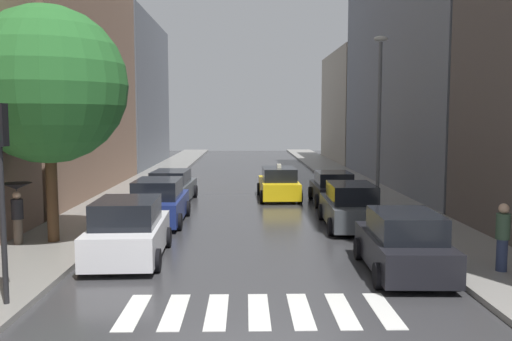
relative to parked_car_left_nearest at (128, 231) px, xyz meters
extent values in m
cube|color=#343436|center=(3.71, 17.07, -0.86)|extent=(28.00, 72.00, 0.04)
cube|color=gray|center=(-2.79, 17.07, -0.76)|extent=(3.00, 72.00, 0.15)
cube|color=gray|center=(10.21, 17.07, -0.76)|extent=(3.00, 72.00, 0.15)
cube|color=silver|center=(1.01, -4.33, -0.83)|extent=(0.45, 2.20, 0.01)
cube|color=silver|center=(1.91, -4.33, -0.83)|extent=(0.45, 2.20, 0.01)
cube|color=silver|center=(2.81, -4.33, -0.83)|extent=(0.45, 2.20, 0.01)
cube|color=silver|center=(3.71, -4.33, -0.83)|extent=(0.45, 2.20, 0.01)
cube|color=silver|center=(4.61, -4.33, -0.83)|extent=(0.45, 2.20, 0.01)
cube|color=silver|center=(5.51, -4.33, -0.83)|extent=(0.45, 2.20, 0.01)
cube|color=silver|center=(6.41, -4.33, -0.83)|extent=(0.45, 2.20, 0.01)
cube|color=#8C6B56|center=(-7.29, 14.15, 6.49)|extent=(6.00, 17.08, 14.66)
cube|color=slate|center=(-7.29, 31.21, 5.39)|extent=(6.00, 16.17, 12.46)
cube|color=#9E9384|center=(14.71, 35.89, 4.33)|extent=(6.00, 14.11, 10.34)
cube|color=silver|center=(0.00, 0.06, -0.21)|extent=(2.11, 4.37, 0.90)
cube|color=black|center=(0.01, -0.16, 0.60)|extent=(1.80, 2.43, 0.74)
cylinder|color=black|center=(-1.03, 1.44, -0.52)|extent=(0.24, 0.65, 0.64)
cylinder|color=black|center=(0.92, 1.51, -0.52)|extent=(0.24, 0.65, 0.64)
cylinder|color=black|center=(-0.92, -1.40, -0.52)|extent=(0.24, 0.65, 0.64)
cylinder|color=black|center=(1.03, -1.32, -0.52)|extent=(0.24, 0.65, 0.64)
cube|color=navy|center=(0.01, 5.57, -0.23)|extent=(1.91, 4.46, 0.87)
cube|color=black|center=(0.01, 5.35, 0.56)|extent=(1.68, 2.46, 0.71)
cylinder|color=black|center=(-0.94, 7.04, -0.52)|extent=(0.22, 0.64, 0.64)
cylinder|color=black|center=(0.96, 7.04, -0.52)|extent=(0.22, 0.64, 0.64)
cylinder|color=black|center=(-0.94, 4.09, -0.52)|extent=(0.22, 0.64, 0.64)
cylinder|color=black|center=(0.97, 4.10, -0.52)|extent=(0.22, 0.64, 0.64)
cube|color=#474C51|center=(-0.20, 10.89, -0.27)|extent=(2.05, 4.82, 0.78)
cube|color=black|center=(-0.21, 10.65, 0.43)|extent=(1.74, 2.68, 0.64)
cylinder|color=black|center=(-1.06, 12.49, -0.52)|extent=(0.25, 0.65, 0.64)
cylinder|color=black|center=(0.79, 12.41, -0.52)|extent=(0.25, 0.65, 0.64)
cylinder|color=black|center=(-1.19, 9.36, -0.52)|extent=(0.25, 0.65, 0.64)
cylinder|color=black|center=(0.66, 9.28, -0.52)|extent=(0.25, 0.65, 0.64)
cube|color=black|center=(7.65, -1.51, -0.25)|extent=(1.99, 4.21, 0.83)
cube|color=black|center=(7.64, -1.72, 0.51)|extent=(1.71, 2.34, 0.68)
cylinder|color=black|center=(6.77, -0.11, -0.52)|extent=(0.24, 0.65, 0.64)
cylinder|color=black|center=(8.62, -0.17, -0.52)|extent=(0.24, 0.65, 0.64)
cylinder|color=black|center=(6.68, -2.85, -0.52)|extent=(0.24, 0.65, 0.64)
cylinder|color=black|center=(8.53, -2.91, -0.52)|extent=(0.24, 0.65, 0.64)
cube|color=#474C51|center=(7.43, 4.60, -0.25)|extent=(1.94, 4.56, 0.83)
cube|color=black|center=(7.42, 4.37, 0.51)|extent=(1.67, 2.52, 0.68)
cylinder|color=black|center=(6.55, 6.11, -0.52)|extent=(0.24, 0.65, 0.64)
cylinder|color=black|center=(8.38, 6.06, -0.52)|extent=(0.24, 0.65, 0.64)
cylinder|color=black|center=(6.47, 3.13, -0.52)|extent=(0.24, 0.65, 0.64)
cylinder|color=black|center=(8.30, 3.09, -0.52)|extent=(0.24, 0.65, 0.64)
cube|color=black|center=(7.69, 10.33, -0.28)|extent=(1.82, 4.11, 0.76)
cube|color=black|center=(7.69, 10.13, 0.41)|extent=(1.60, 2.26, 0.62)
cylinder|color=black|center=(6.79, 11.69, -0.52)|extent=(0.22, 0.64, 0.64)
cylinder|color=black|center=(8.59, 11.68, -0.52)|extent=(0.22, 0.64, 0.64)
cylinder|color=black|center=(6.78, 8.98, -0.52)|extent=(0.22, 0.64, 0.64)
cylinder|color=black|center=(8.58, 8.98, -0.52)|extent=(0.22, 0.64, 0.64)
cube|color=yellow|center=(5.15, 11.96, -0.26)|extent=(1.95, 4.53, 0.80)
cube|color=black|center=(5.15, 11.73, 0.46)|extent=(1.68, 2.51, 0.65)
cube|color=#F2EDCC|center=(5.15, 11.73, 0.88)|extent=(0.21, 0.36, 0.18)
cylinder|color=black|center=(4.19, 13.42, -0.52)|extent=(0.23, 0.64, 0.64)
cylinder|color=black|center=(6.04, 13.46, -0.52)|extent=(0.23, 0.64, 0.64)
cylinder|color=black|center=(4.26, 10.46, -0.52)|extent=(0.23, 0.64, 0.64)
cylinder|color=black|center=(6.11, 10.50, -0.52)|extent=(0.23, 0.64, 0.64)
cylinder|color=brown|center=(-3.79, 1.40, -0.29)|extent=(0.28, 0.28, 0.80)
cylinder|color=black|center=(-3.79, 1.40, 0.43)|extent=(0.36, 0.36, 0.64)
sphere|color=tan|center=(-3.79, 1.40, 0.87)|extent=(0.25, 0.25, 0.25)
cone|color=black|center=(-3.79, 1.40, 1.16)|extent=(0.93, 0.93, 0.20)
cylinder|color=#333338|center=(-3.79, 1.40, 0.80)|extent=(0.02, 0.02, 0.73)
cylinder|color=navy|center=(10.14, -1.91, -0.26)|extent=(0.28, 0.28, 0.85)
cylinder|color=#38513D|center=(10.14, -1.91, 0.50)|extent=(0.36, 0.36, 0.67)
sphere|color=tan|center=(10.14, -1.91, 0.97)|extent=(0.27, 0.27, 0.27)
cylinder|color=#513823|center=(-2.82, 1.80, 0.77)|extent=(0.36, 0.36, 2.92)
sphere|color=#27662B|center=(-2.82, 1.80, 4.35)|extent=(5.00, 5.00, 5.00)
cylinder|color=black|center=(-1.74, -4.16, 1.01)|extent=(0.12, 0.12, 3.40)
cylinder|color=#595B60|center=(9.26, 7.84, 2.93)|extent=(0.16, 0.16, 7.24)
ellipsoid|color=beige|center=(9.26, 7.84, 6.70)|extent=(0.60, 0.28, 0.24)
camera|label=1|loc=(3.43, -15.54, 3.30)|focal=37.71mm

